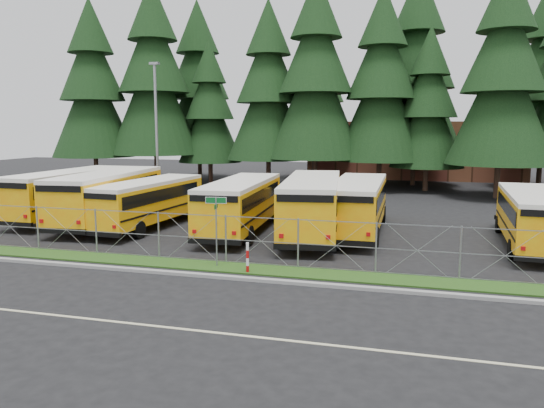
{
  "coord_description": "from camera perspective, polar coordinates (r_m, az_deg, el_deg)",
  "views": [
    {
      "loc": [
        6.36,
        -20.79,
        5.55
      ],
      "look_at": [
        -0.43,
        4.0,
        1.76
      ],
      "focal_mm": 35.0,
      "sensor_mm": 36.0,
      "label": 1
    }
  ],
  "objects": [
    {
      "name": "ground",
      "position": [
        22.44,
        -1.65,
        -5.93
      ],
      "size": [
        120.0,
        120.0,
        0.0
      ],
      "primitive_type": "plane",
      "color": "black",
      "rests_on": "ground"
    },
    {
      "name": "curb",
      "position": [
        19.58,
        -4.33,
        -7.91
      ],
      "size": [
        50.0,
        0.25,
        0.12
      ],
      "primitive_type": "cube",
      "color": "gray",
      "rests_on": "ground"
    },
    {
      "name": "grass_verge",
      "position": [
        20.86,
        -3.03,
        -6.95
      ],
      "size": [
        50.0,
        1.4,
        0.06
      ],
      "primitive_type": "cube",
      "color": "#1B3F12",
      "rests_on": "ground"
    },
    {
      "name": "road_lane_line",
      "position": [
        15.32,
        -10.65,
        -12.97
      ],
      "size": [
        50.0,
        0.12,
        0.01
      ],
      "primitive_type": "cube",
      "color": "beige",
      "rests_on": "ground"
    },
    {
      "name": "chainlink_fence",
      "position": [
        21.28,
        -2.45,
        -3.96
      ],
      "size": [
        44.0,
        0.1,
        2.0
      ],
      "primitive_type": null,
      "color": "gray",
      "rests_on": "ground"
    },
    {
      "name": "brick_building",
      "position": [
        60.84,
        15.04,
        5.71
      ],
      "size": [
        22.0,
        10.0,
        6.0
      ],
      "primitive_type": "cube",
      "color": "brown",
      "rests_on": "ground"
    },
    {
      "name": "bus_0",
      "position": [
        34.13,
        -20.6,
        0.96
      ],
      "size": [
        2.84,
        11.1,
        2.9
      ],
      "primitive_type": null,
      "rotation": [
        0.0,
        0.0,
        -0.02
      ],
      "color": "#FF9508",
      "rests_on": "ground"
    },
    {
      "name": "bus_1",
      "position": [
        31.67,
        -16.93,
        0.66
      ],
      "size": [
        3.68,
        11.52,
        2.97
      ],
      "primitive_type": null,
      "rotation": [
        0.0,
        0.0,
        0.09
      ],
      "color": "#FF9508",
      "rests_on": "ground"
    },
    {
      "name": "bus_2",
      "position": [
        29.88,
        -12.83,
        0.03
      ],
      "size": [
        3.03,
        10.12,
        2.62
      ],
      "primitive_type": null,
      "rotation": [
        0.0,
        0.0,
        -0.07
      ],
      "color": "#FF9508",
      "rests_on": "ground"
    },
    {
      "name": "bus_4",
      "position": [
        27.82,
        -3.18,
        -0.22
      ],
      "size": [
        3.16,
        10.7,
        2.77
      ],
      "primitive_type": null,
      "rotation": [
        0.0,
        0.0,
        0.06
      ],
      "color": "#FF9508",
      "rests_on": "ground"
    },
    {
      "name": "bus_5",
      "position": [
        27.02,
        4.39,
        -0.27
      ],
      "size": [
        4.12,
        11.6,
        2.98
      ],
      "primitive_type": null,
      "rotation": [
        0.0,
        0.0,
        0.13
      ],
      "color": "#FF9508",
      "rests_on": "ground"
    },
    {
      "name": "bus_6",
      "position": [
        27.86,
        9.26,
        -0.29
      ],
      "size": [
        2.63,
        10.65,
        2.78
      ],
      "primitive_type": null,
      "rotation": [
        0.0,
        0.0,
        0.01
      ],
      "color": "#FF9508",
      "rests_on": "ground"
    },
    {
      "name": "bus_east",
      "position": [
        27.05,
        26.05,
        -1.5
      ],
      "size": [
        2.82,
        10.01,
        2.6
      ],
      "primitive_type": null,
      "rotation": [
        0.0,
        0.0,
        -0.05
      ],
      "color": "#FF9508",
      "rests_on": "ground"
    },
    {
      "name": "street_sign",
      "position": [
        20.86,
        -6.03,
        -1.35
      ],
      "size": [
        0.83,
        0.55,
        2.81
      ],
      "color": "gray",
      "rests_on": "ground"
    },
    {
      "name": "striped_bollard",
      "position": [
        20.16,
        -2.65,
        -5.82
      ],
      "size": [
        0.11,
        0.11,
        1.2
      ],
      "primitive_type": "cylinder",
      "color": "#B20C0C",
      "rests_on": "ground"
    },
    {
      "name": "light_standard",
      "position": [
        40.51,
        -12.33,
        8.14
      ],
      "size": [
        0.7,
        0.35,
        10.14
      ],
      "color": "gray",
      "rests_on": "ground"
    },
    {
      "name": "conifer_0",
      "position": [
        54.86,
        -18.74,
        11.37
      ],
      "size": [
        7.96,
        7.96,
        17.61
      ],
      "primitive_type": null,
      "color": "black",
      "rests_on": "ground"
    },
    {
      "name": "conifer_1",
      "position": [
        53.21,
        -12.59,
        12.6
      ],
      "size": [
        8.71,
        8.71,
        19.26
      ],
      "primitive_type": null,
      "color": "black",
      "rests_on": "ground"
    },
    {
      "name": "conifer_2",
      "position": [
        52.8,
        -6.73,
        9.77
      ],
      "size": [
        6.21,
        6.21,
        13.73
      ],
      "primitive_type": null,
      "color": "black",
      "rests_on": "ground"
    },
    {
      "name": "conifer_3",
      "position": [
        49.32,
        -0.39,
        11.76
      ],
      "size": [
        7.63,
        7.63,
        16.87
      ],
      "primitive_type": null,
      "color": "black",
      "rests_on": "ground"
    },
    {
      "name": "conifer_4",
      "position": [
        47.3,
        4.72,
        12.85
      ],
      "size": [
        8.36,
        8.36,
        18.48
      ],
      "primitive_type": null,
      "color": "black",
      "rests_on": "ground"
    },
    {
      "name": "conifer_5",
      "position": [
        47.42,
        11.68,
        11.99
      ],
      "size": [
        7.83,
        7.83,
        17.32
      ],
      "primitive_type": null,
      "color": "black",
      "rests_on": "ground"
    },
    {
      "name": "conifer_6",
      "position": [
        47.35,
        16.47,
        9.72
      ],
      "size": [
        6.26,
        6.26,
        13.85
      ],
      "primitive_type": null,
      "color": "black",
      "rests_on": "ground"
    },
    {
      "name": "conifer_7",
      "position": [
        44.54,
        23.6,
        12.02
      ],
      "size": [
        8.04,
        8.04,
        17.79
      ],
      "primitive_type": null,
      "color": "black",
      "rests_on": "ground"
    },
    {
      "name": "conifer_10",
      "position": [
        57.38,
        -7.93,
        12.01
      ],
      "size": [
        8.35,
        8.35,
        18.48
      ],
      "primitive_type": null,
      "color": "black",
      "rests_on": "ground"
    },
    {
      "name": "conifer_11",
      "position": [
        57.04,
        4.59,
        11.72
      ],
      "size": [
        8.03,
        8.03,
        17.76
      ],
      "primitive_type": null,
      "color": "black",
      "rests_on": "ground"
    },
    {
      "name": "conifer_12",
      "position": [
        51.81,
        15.27,
        12.9
      ],
      "size": [
        8.93,
        8.93,
        19.76
      ],
      "primitive_type": null,
      "color": "black",
      "rests_on": "ground"
    }
  ]
}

